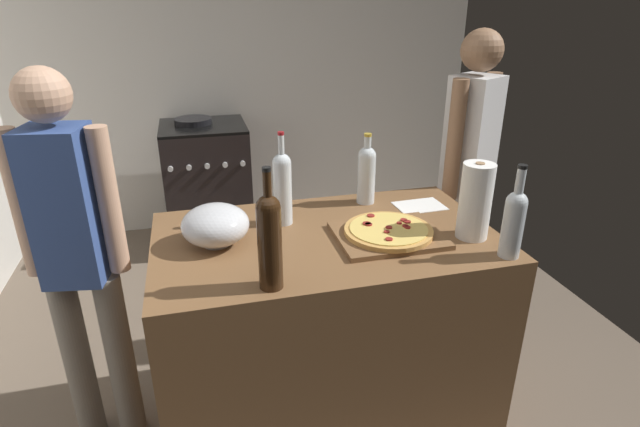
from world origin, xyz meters
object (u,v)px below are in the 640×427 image
wine_bottle_green (282,186)px  wine_bottle_dark (514,220)px  mixing_bowl (215,225)px  pizza (388,230)px  person_in_stripes (76,250)px  wine_bottle_amber (269,238)px  stove (208,185)px  paper_towel_roll (475,201)px  person_in_red (467,173)px  wine_bottle_clear (366,172)px

wine_bottle_green → wine_bottle_dark: bearing=-33.6°
wine_bottle_dark → mixing_bowl: bearing=160.5°
wine_bottle_green → pizza: bearing=-33.2°
mixing_bowl → wine_bottle_dark: (1.00, -0.35, 0.06)m
pizza → wine_bottle_dark: wine_bottle_dark is taller
wine_bottle_dark → person_in_stripes: (-1.52, 0.49, -0.16)m
pizza → wine_bottle_amber: wine_bottle_amber is taller
wine_bottle_amber → stove: wine_bottle_amber is taller
paper_towel_roll → wine_bottle_green: wine_bottle_green is taller
wine_bottle_green → person_in_red: bearing=17.6°
wine_bottle_dark → stove: (-0.97, 2.30, -0.60)m
paper_towel_roll → person_in_red: person_in_red is taller
wine_bottle_dark → person_in_red: bearing=70.2°
wine_bottle_dark → stove: bearing=112.9°
mixing_bowl → wine_bottle_dark: wine_bottle_dark is taller
wine_bottle_clear → wine_bottle_green: wine_bottle_green is taller
paper_towel_roll → wine_bottle_clear: wine_bottle_clear is taller
wine_bottle_clear → wine_bottle_amber: wine_bottle_amber is taller
mixing_bowl → wine_bottle_clear: size_ratio=0.79×
paper_towel_roll → wine_bottle_dark: wine_bottle_dark is taller
pizza → wine_bottle_clear: (0.04, 0.37, 0.11)m
mixing_bowl → wine_bottle_clear: bearing=20.7°
wine_bottle_clear → person_in_red: bearing=17.3°
person_in_red → mixing_bowl: bearing=-160.9°
mixing_bowl → wine_bottle_green: (0.28, 0.13, 0.08)m
paper_towel_roll → wine_bottle_clear: 0.52m
person_in_stripes → person_in_red: size_ratio=0.96×
wine_bottle_clear → person_in_stripes: person_in_stripes is taller
wine_bottle_amber → person_in_stripes: 0.84m
pizza → paper_towel_roll: paper_towel_roll is taller
wine_bottle_clear → person_in_red: size_ratio=0.19×
paper_towel_roll → mixing_bowl: bearing=169.3°
wine_bottle_green → person_in_stripes: size_ratio=0.24×
pizza → person_in_stripes: 1.18m
person_in_stripes → pizza: bearing=-11.8°
mixing_bowl → person_in_red: 1.37m
stove → person_in_red: person_in_red is taller
mixing_bowl → wine_bottle_green: 0.32m
wine_bottle_clear → person_in_stripes: size_ratio=0.20×
mixing_bowl → person_in_stripes: 0.54m
pizza → paper_towel_roll: bearing=-12.6°
pizza → mixing_bowl: 0.65m
wine_bottle_clear → stove: 1.91m
wine_bottle_amber → paper_towel_roll: bearing=11.8°
paper_towel_roll → wine_bottle_amber: wine_bottle_amber is taller
person_in_stripes → wine_bottle_dark: bearing=-17.7°
paper_towel_roll → person_in_stripes: 1.51m
mixing_bowl → wine_bottle_amber: bearing=-67.0°
wine_bottle_green → stove: 1.94m
paper_towel_roll → pizza: bearing=167.4°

